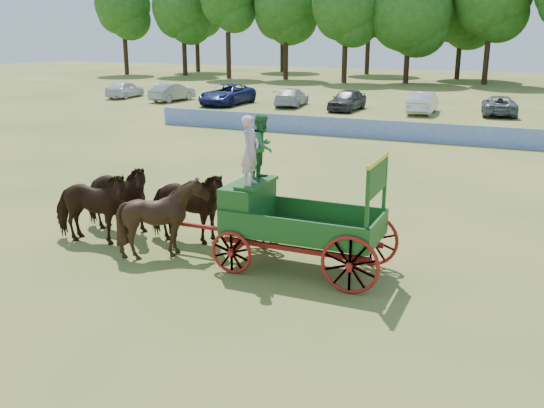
{
  "coord_description": "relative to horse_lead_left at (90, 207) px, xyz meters",
  "views": [
    {
      "loc": [
        7.8,
        -14.76,
        5.79
      ],
      "look_at": [
        1.55,
        -0.46,
        1.3
      ],
      "focal_mm": 40.0,
      "sensor_mm": 36.0,
      "label": 1
    }
  ],
  "objects": [
    {
      "name": "ground",
      "position": [
        3.28,
        2.01,
        -1.06
      ],
      "size": [
        160.0,
        160.0,
        0.0
      ],
      "primitive_type": "plane",
      "color": "#A18849",
      "rests_on": "ground"
    },
    {
      "name": "horse_lead_left",
      "position": [
        0.0,
        0.0,
        0.0
      ],
      "size": [
        2.66,
        1.54,
        2.11
      ],
      "primitive_type": "imported",
      "rotation": [
        0.0,
        0.0,
        1.74
      ],
      "color": "#311C0D",
      "rests_on": "ground"
    },
    {
      "name": "horse_lead_right",
      "position": [
        0.0,
        1.1,
        0.0
      ],
      "size": [
        2.53,
        1.2,
        2.11
      ],
      "primitive_type": "imported",
      "rotation": [
        0.0,
        0.0,
        1.6
      ],
      "color": "#311C0D",
      "rests_on": "ground"
    },
    {
      "name": "horse_wheel_left",
      "position": [
        2.4,
        0.0,
        0.0
      ],
      "size": [
        2.01,
        1.81,
        2.12
      ],
      "primitive_type": "imported",
      "rotation": [
        0.0,
        0.0,
        1.51
      ],
      "color": "#311C0D",
      "rests_on": "ground"
    },
    {
      "name": "horse_wheel_right",
      "position": [
        2.4,
        1.1,
        0.0
      ],
      "size": [
        2.62,
        1.42,
        2.11
      ],
      "primitive_type": "imported",
      "rotation": [
        0.0,
        0.0,
        1.69
      ],
      "color": "#311C0D",
      "rests_on": "ground"
    },
    {
      "name": "farm_dray",
      "position": [
        5.34,
        0.58,
        0.65
      ],
      "size": [
        6.0,
        2.0,
        3.84
      ],
      "color": "maroon",
      "rests_on": "ground"
    },
    {
      "name": "sponsor_banner",
      "position": [
        2.28,
        20.01,
        -0.53
      ],
      "size": [
        26.0,
        0.08,
        1.05
      ],
      "primitive_type": "cube",
      "color": "#2147B6",
      "rests_on": "ground"
    },
    {
      "name": "parked_cars",
      "position": [
        0.89,
        31.55,
        -0.29
      ],
      "size": [
        48.31,
        7.66,
        1.64
      ],
      "color": "silver",
      "rests_on": "ground"
    }
  ]
}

